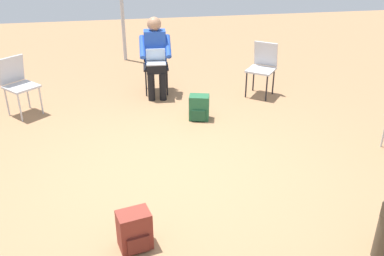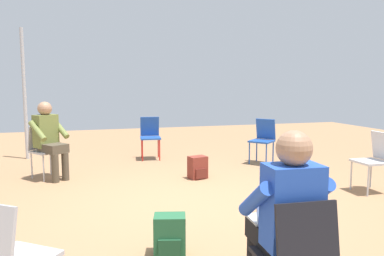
% 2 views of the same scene
% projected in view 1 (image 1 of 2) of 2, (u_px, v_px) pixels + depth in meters
% --- Properties ---
extents(ground_plane, '(16.66, 16.66, 0.00)m').
position_uv_depth(ground_plane, '(169.00, 172.00, 4.89)').
color(ground_plane, '#99704C').
extents(chair_southwest, '(0.57, 0.58, 0.85)m').
position_uv_depth(chair_southwest, '(263.00, 65.00, 6.82)').
color(chair_southwest, '#B7B7BC').
rests_on(chair_southwest, ground).
extents(chair_south, '(0.42, 0.46, 0.85)m').
position_uv_depth(chair_south, '(156.00, 62.00, 6.98)').
color(chair_south, black).
rests_on(chair_south, ground).
extents(chair_southeast, '(0.58, 0.59, 0.85)m').
position_uv_depth(chair_southeast, '(18.00, 82.00, 6.14)').
color(chair_southeast, '#B7B7BC').
rests_on(chair_southeast, ground).
extents(person_with_laptop, '(0.51, 0.54, 1.24)m').
position_uv_depth(person_with_laptop, '(155.00, 53.00, 6.75)').
color(person_with_laptop, black).
rests_on(person_with_laptop, ground).
extents(backpack_near_laptop_user, '(0.32, 0.29, 0.36)m').
position_uv_depth(backpack_near_laptop_user, '(135.00, 232.00, 3.72)').
color(backpack_near_laptop_user, maroon).
rests_on(backpack_near_laptop_user, ground).
extents(backpack_by_empty_chair, '(0.32, 0.29, 0.36)m').
position_uv_depth(backpack_by_empty_chair, '(199.00, 109.00, 6.11)').
color(backpack_by_empty_chair, '#235B38').
rests_on(backpack_by_empty_chair, ground).
extents(tent_pole_near, '(0.07, 0.07, 2.37)m').
position_uv_depth(tent_pole_near, '(121.00, 0.00, 8.22)').
color(tent_pole_near, '#B2B2B7').
rests_on(tent_pole_near, ground).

